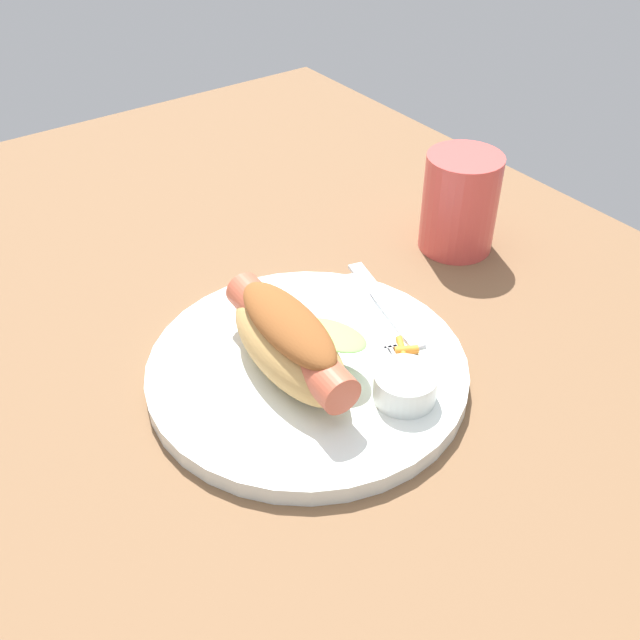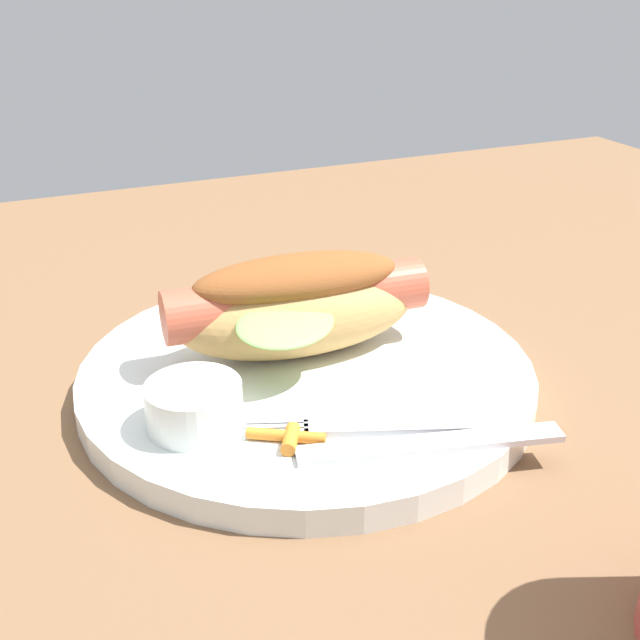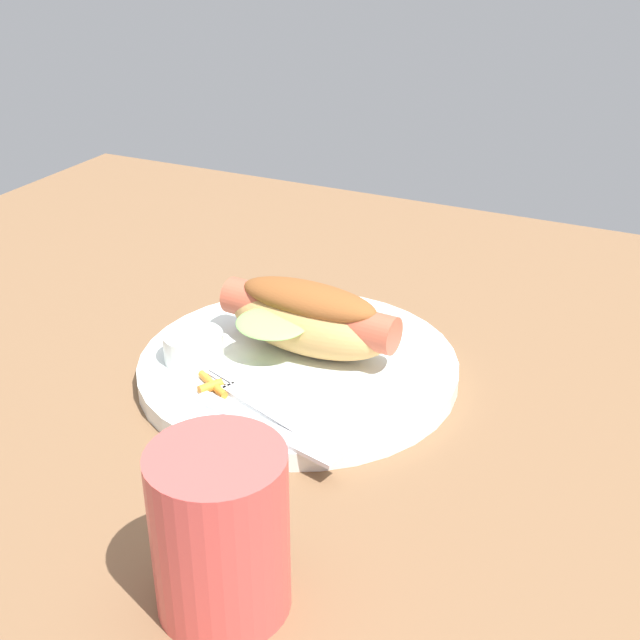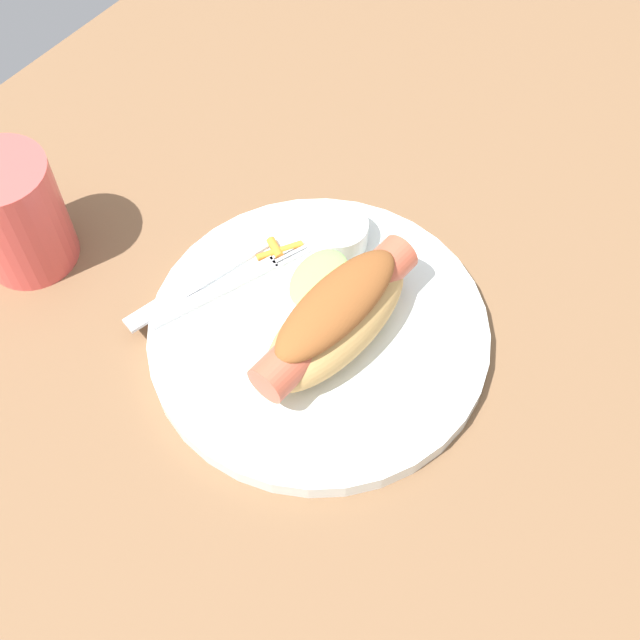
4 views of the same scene
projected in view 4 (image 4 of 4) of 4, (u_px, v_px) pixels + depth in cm
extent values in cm
cube|color=brown|center=(318.00, 377.00, 65.85)|extent=(120.00, 90.00, 1.80)
cylinder|color=white|center=(319.00, 333.00, 66.06)|extent=(26.84, 26.84, 1.60)
ellipsoid|color=tan|center=(337.00, 323.00, 62.62)|extent=(15.08, 6.93, 5.08)
cylinder|color=#C1563D|center=(337.00, 316.00, 61.88)|extent=(16.08, 4.22, 3.19)
ellipsoid|color=brown|center=(338.00, 305.00, 60.68)|extent=(12.78, 5.29, 2.58)
ellipsoid|color=#7FC65B|center=(319.00, 279.00, 63.61)|extent=(6.99, 5.91, 1.48)
cylinder|color=white|center=(338.00, 233.00, 69.09)|extent=(5.00, 5.00, 2.42)
cube|color=silver|center=(212.00, 294.00, 66.91)|extent=(11.05, 5.09, 0.40)
cube|color=silver|center=(292.00, 259.00, 68.86)|extent=(3.10, 1.40, 0.40)
cube|color=silver|center=(290.00, 255.00, 69.07)|extent=(3.10, 1.40, 0.40)
cube|color=silver|center=(287.00, 252.00, 69.27)|extent=(3.10, 1.40, 0.40)
cube|color=silver|center=(202.00, 279.00, 67.76)|extent=(13.48, 4.60, 0.36)
cylinder|color=orange|center=(280.00, 251.00, 69.21)|extent=(3.75, 2.58, 0.61)
cylinder|color=orange|center=(275.00, 248.00, 69.26)|extent=(1.62, 2.12, 0.75)
cylinder|color=#D84C47|center=(16.00, 215.00, 67.08)|extent=(7.75, 7.75, 10.37)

